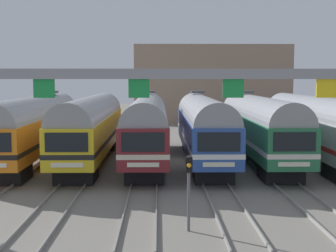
{
  "coord_description": "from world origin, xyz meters",
  "views": [
    {
      "loc": [
        -1.16,
        -33.46,
        6.05
      ],
      "look_at": [
        -0.47,
        2.69,
        2.35
      ],
      "focal_mm": 49.76,
      "sensor_mm": 36.0,
      "label": 1
    }
  ],
  "objects_px": {
    "commuter_train_orange": "(35,125)",
    "yard_signal_mast": "(189,179)",
    "commuter_train_yellow": "(91,125)",
    "commuter_train_maroon": "(147,125)",
    "commuter_train_blue": "(203,125)",
    "commuter_train_green": "(259,125)",
    "catenary_gantry": "(186,95)",
    "commuter_train_stainless": "(314,125)"
  },
  "relations": [
    {
      "from": "commuter_train_orange",
      "to": "commuter_train_stainless",
      "type": "distance_m",
      "value": 20.22
    },
    {
      "from": "commuter_train_stainless",
      "to": "commuter_train_orange",
      "type": "bearing_deg",
      "value": 179.99
    },
    {
      "from": "commuter_train_maroon",
      "to": "commuter_train_yellow",
      "type": "bearing_deg",
      "value": -179.94
    },
    {
      "from": "commuter_train_blue",
      "to": "yard_signal_mast",
      "type": "xyz_separation_m",
      "value": [
        -2.02,
        -15.49,
        -0.57
      ]
    },
    {
      "from": "commuter_train_maroon",
      "to": "commuter_train_blue",
      "type": "height_order",
      "value": "same"
    },
    {
      "from": "commuter_train_orange",
      "to": "commuter_train_yellow",
      "type": "bearing_deg",
      "value": -0.06
    },
    {
      "from": "commuter_train_maroon",
      "to": "commuter_train_green",
      "type": "relative_size",
      "value": 1.0
    },
    {
      "from": "commuter_train_green",
      "to": "catenary_gantry",
      "type": "relative_size",
      "value": 0.71
    },
    {
      "from": "commuter_train_maroon",
      "to": "commuter_train_blue",
      "type": "bearing_deg",
      "value": 0.0
    },
    {
      "from": "commuter_train_blue",
      "to": "catenary_gantry",
      "type": "relative_size",
      "value": 0.71
    },
    {
      "from": "commuter_train_orange",
      "to": "catenary_gantry",
      "type": "height_order",
      "value": "catenary_gantry"
    },
    {
      "from": "commuter_train_yellow",
      "to": "commuter_train_maroon",
      "type": "xyz_separation_m",
      "value": [
        4.04,
        0.0,
        0.0
      ]
    },
    {
      "from": "commuter_train_orange",
      "to": "commuter_train_green",
      "type": "relative_size",
      "value": 1.0
    },
    {
      "from": "commuter_train_orange",
      "to": "commuter_train_green",
      "type": "distance_m",
      "value": 16.18
    },
    {
      "from": "commuter_train_stainless",
      "to": "catenary_gantry",
      "type": "bearing_deg",
      "value": -126.84
    },
    {
      "from": "commuter_train_maroon",
      "to": "yard_signal_mast",
      "type": "height_order",
      "value": "commuter_train_maroon"
    },
    {
      "from": "commuter_train_orange",
      "to": "yard_signal_mast",
      "type": "distance_m",
      "value": 18.5
    },
    {
      "from": "commuter_train_yellow",
      "to": "yard_signal_mast",
      "type": "relative_size",
      "value": 5.95
    },
    {
      "from": "commuter_train_orange",
      "to": "commuter_train_maroon",
      "type": "bearing_deg",
      "value": 0.0
    },
    {
      "from": "commuter_train_maroon",
      "to": "commuter_train_blue",
      "type": "xyz_separation_m",
      "value": [
        4.04,
        0.0,
        0.0
      ]
    },
    {
      "from": "commuter_train_green",
      "to": "catenary_gantry",
      "type": "height_order",
      "value": "catenary_gantry"
    },
    {
      "from": "commuter_train_yellow",
      "to": "commuter_train_blue",
      "type": "xyz_separation_m",
      "value": [
        8.09,
        0.0,
        0.0
      ]
    },
    {
      "from": "commuter_train_yellow",
      "to": "commuter_train_green",
      "type": "relative_size",
      "value": 1.0
    },
    {
      "from": "commuter_train_green",
      "to": "yard_signal_mast",
      "type": "relative_size",
      "value": 5.95
    },
    {
      "from": "commuter_train_maroon",
      "to": "commuter_train_green",
      "type": "height_order",
      "value": "same"
    },
    {
      "from": "catenary_gantry",
      "to": "yard_signal_mast",
      "type": "distance_m",
      "value": 3.79
    },
    {
      "from": "yard_signal_mast",
      "to": "commuter_train_maroon",
      "type": "bearing_deg",
      "value": 97.44
    },
    {
      "from": "commuter_train_yellow",
      "to": "commuter_train_stainless",
      "type": "bearing_deg",
      "value": 0.0
    },
    {
      "from": "commuter_train_orange",
      "to": "commuter_train_maroon",
      "type": "distance_m",
      "value": 8.09
    },
    {
      "from": "commuter_train_blue",
      "to": "commuter_train_stainless",
      "type": "height_order",
      "value": "commuter_train_blue"
    },
    {
      "from": "commuter_train_blue",
      "to": "commuter_train_stainless",
      "type": "xyz_separation_m",
      "value": [
        8.09,
        -0.0,
        -0.0
      ]
    },
    {
      "from": "commuter_train_yellow",
      "to": "commuter_train_blue",
      "type": "relative_size",
      "value": 1.0
    },
    {
      "from": "commuter_train_yellow",
      "to": "catenary_gantry",
      "type": "distance_m",
      "value": 15.03
    },
    {
      "from": "commuter_train_maroon",
      "to": "commuter_train_green",
      "type": "bearing_deg",
      "value": 0.0
    },
    {
      "from": "commuter_train_maroon",
      "to": "yard_signal_mast",
      "type": "distance_m",
      "value": 15.63
    },
    {
      "from": "commuter_train_yellow",
      "to": "commuter_train_orange",
      "type": "bearing_deg",
      "value": 179.94
    },
    {
      "from": "commuter_train_orange",
      "to": "commuter_train_green",
      "type": "bearing_deg",
      "value": 0.0
    },
    {
      "from": "commuter_train_orange",
      "to": "commuter_train_blue",
      "type": "relative_size",
      "value": 1.0
    },
    {
      "from": "commuter_train_green",
      "to": "catenary_gantry",
      "type": "xyz_separation_m",
      "value": [
        -6.07,
        -13.5,
        2.66
      ]
    },
    {
      "from": "commuter_train_maroon",
      "to": "catenary_gantry",
      "type": "bearing_deg",
      "value": -81.48
    },
    {
      "from": "commuter_train_orange",
      "to": "catenary_gantry",
      "type": "xyz_separation_m",
      "value": [
        10.11,
        -13.5,
        2.66
      ]
    },
    {
      "from": "commuter_train_green",
      "to": "commuter_train_stainless",
      "type": "relative_size",
      "value": 1.0
    }
  ]
}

